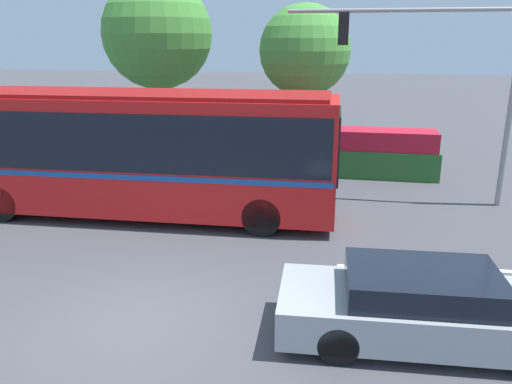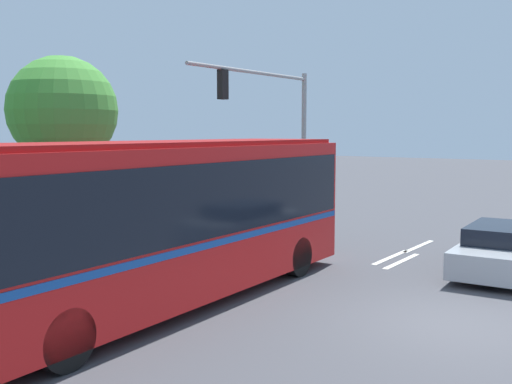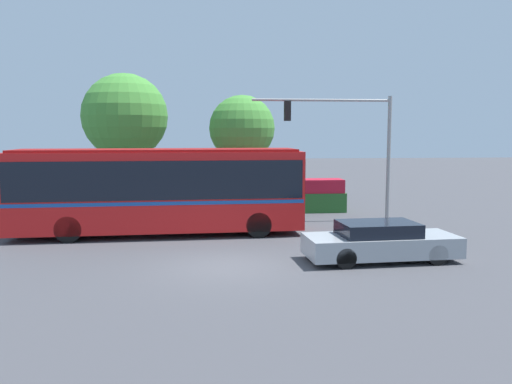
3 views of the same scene
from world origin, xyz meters
name	(u,v)px [view 3 (image 3 of 3)]	position (x,y,z in m)	size (l,w,h in m)	color
ground_plane	(225,266)	(0.00, 0.00, 0.00)	(140.00, 140.00, 0.00)	#444449
city_bus	(159,186)	(-2.42, 5.44, 1.96)	(11.53, 3.04, 3.45)	red
sedan_foreground	(380,242)	(4.97, 0.26, 0.61)	(4.93, 2.13, 1.25)	#9EA3A8
traffic_light_pole	(353,134)	(6.29, 8.20, 4.02)	(6.55, 0.24, 5.80)	gray
flowering_hedge	(255,196)	(2.02, 11.05, 0.83)	(9.33, 1.36, 1.70)	#286028
street_tree_left	(125,116)	(-4.99, 14.55, 5.02)	(4.78, 4.78, 7.42)	brown
street_tree_centre	(242,128)	(1.55, 13.83, 4.35)	(3.69, 3.69, 6.21)	brown
lane_stripe_near	(352,241)	(4.96, 3.38, 0.01)	(2.40, 0.16, 0.01)	silver
lane_stripe_mid	(348,243)	(4.65, 2.92, 0.01)	(2.40, 0.16, 0.01)	silver
lane_stripe_far	(407,240)	(7.07, 3.31, 0.01)	(2.40, 0.16, 0.01)	silver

